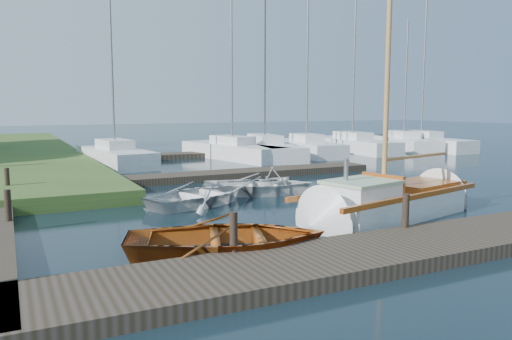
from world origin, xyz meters
name	(u,v)px	position (x,y,z in m)	size (l,w,h in m)	color
ground	(256,208)	(0.00, 0.00, 0.00)	(160.00, 160.00, 0.00)	black
near_dock	(384,252)	(0.00, -6.00, 0.15)	(18.00, 2.20, 0.30)	#30281B
far_dock	(231,174)	(2.00, 6.50, 0.15)	(14.00, 1.60, 0.30)	#30281B
pontoon	(282,151)	(10.00, 16.00, 0.15)	(30.00, 1.60, 0.30)	#30281B
mooring_post_1	(234,232)	(-3.00, -5.00, 0.70)	(0.16, 0.16, 0.80)	black
mooring_post_2	(406,211)	(1.50, -5.00, 0.70)	(0.16, 0.16, 0.80)	black
mooring_post_4	(8,205)	(-7.00, 0.00, 0.70)	(0.16, 0.16, 0.80)	black
mooring_post_5	(7,180)	(-7.00, 5.00, 0.70)	(0.16, 0.16, 0.80)	black
sailboat	(391,205)	(2.94, -2.88, 0.34)	(7.41, 3.51, 9.83)	silver
dinghy	(228,234)	(-2.78, -4.19, 0.45)	(3.10, 4.34, 0.90)	maroon
tender_a	(202,192)	(-1.34, 1.30, 0.41)	(2.79, 3.91, 0.81)	silver
tender_b	(274,177)	(1.96, 2.38, 0.54)	(1.76, 2.04, 1.07)	silver
tender_c	(258,183)	(1.18, 2.19, 0.42)	(2.87, 4.02, 0.83)	silver
marina_boat_0	(115,155)	(-1.70, 13.83, 0.57)	(3.11, 7.66, 10.38)	silver
marina_boat_2	(232,149)	(5.40, 14.07, 0.57)	(3.82, 8.80, 11.79)	silver
marina_boat_3	(265,147)	(7.86, 14.45, 0.57)	(3.94, 10.14, 12.63)	silver
marina_boat_4	(306,146)	(10.70, 13.96, 0.58)	(2.98, 7.51, 11.33)	silver
marina_boat_5	(352,143)	(15.05, 14.75, 0.58)	(2.76, 8.83, 12.23)	silver
marina_boat_6	(404,142)	(19.46, 14.34, 0.56)	(4.72, 8.41, 9.49)	silver
marina_boat_7	(421,142)	(20.68, 13.83, 0.58)	(2.42, 8.81, 12.06)	silver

